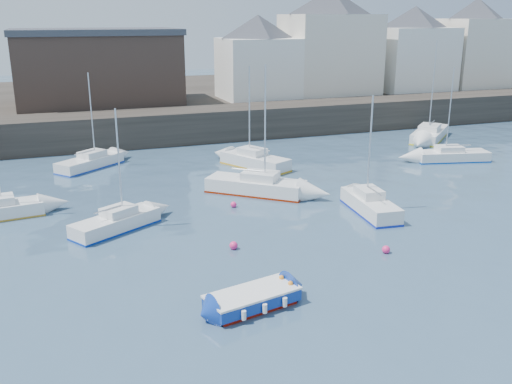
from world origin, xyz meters
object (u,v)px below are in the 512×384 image
object	(u,v)px
sailboat_c	(370,204)
buoy_near	(234,249)
sailboat_h	(90,162)
buoy_far	(234,207)
buoy_mid	(386,253)
sailboat_a	(116,222)
blue_dinghy	(252,299)
sailboat_b	(256,186)
sailboat_f	(255,160)
sailboat_g	(430,134)
sailboat_d	(452,155)

from	to	relation	value
sailboat_c	buoy_near	size ratio (longest dim) A/B	16.29
sailboat_h	buoy_far	distance (m)	15.34
buoy_mid	buoy_far	bearing A→B (deg)	117.74
sailboat_a	buoy_near	size ratio (longest dim) A/B	15.60
blue_dinghy	buoy_near	distance (m)	6.33
sailboat_b	buoy_near	xyz separation A→B (m)	(-4.44, -8.73, -0.56)
blue_dinghy	buoy_mid	size ratio (longest dim) A/B	10.09
sailboat_a	blue_dinghy	bearing A→B (deg)	-69.30
sailboat_f	sailboat_g	bearing A→B (deg)	12.45
sailboat_g	buoy_mid	size ratio (longest dim) A/B	22.78
sailboat_a	sailboat_b	size ratio (longest dim) A/B	0.79
blue_dinghy	sailboat_a	world-z (taller)	sailboat_a
buoy_near	sailboat_h	bearing A→B (deg)	105.87
sailboat_a	sailboat_h	xyz separation A→B (m)	(-0.24, 14.84, 0.00)
sailboat_g	buoy_near	world-z (taller)	sailboat_g
buoy_far	buoy_mid	bearing A→B (deg)	-62.26
sailboat_g	buoy_mid	world-z (taller)	sailboat_g
buoy_far	sailboat_b	bearing A→B (deg)	43.84
sailboat_d	sailboat_g	bearing A→B (deg)	65.15
blue_dinghy	sailboat_b	bearing A→B (deg)	69.37
blue_dinghy	sailboat_a	xyz separation A→B (m)	(-4.19, 11.09, 0.07)
sailboat_a	sailboat_f	xyz separation A→B (m)	(12.13, 10.54, 0.08)
sailboat_a	sailboat_c	xyz separation A→B (m)	(15.01, -2.31, 0.07)
sailboat_f	buoy_mid	xyz separation A→B (m)	(0.40, -18.58, -0.56)
sailboat_c	buoy_mid	distance (m)	6.26
blue_dinghy	sailboat_h	bearing A→B (deg)	99.68
sailboat_f	sailboat_h	bearing A→B (deg)	160.80
sailboat_b	sailboat_f	world-z (taller)	sailboat_b
blue_dinghy	buoy_far	distance (m)	13.10
buoy_near	buoy_far	size ratio (longest dim) A/B	1.15
sailboat_a	buoy_far	size ratio (longest dim) A/B	17.87
sailboat_h	buoy_mid	xyz separation A→B (m)	(12.77, -22.89, -0.49)
buoy_far	sailboat_c	bearing A→B (deg)	-27.37
blue_dinghy	buoy_near	xyz separation A→B (m)	(1.18, 6.20, -0.42)
sailboat_a	sailboat_g	xyz separation A→B (m)	(32.05, 14.93, 0.06)
sailboat_h	buoy_near	xyz separation A→B (m)	(5.61, -19.73, -0.49)
sailboat_c	sailboat_d	distance (m)	16.17
sailboat_c	sailboat_f	bearing A→B (deg)	102.61
sailboat_a	buoy_near	xyz separation A→B (m)	(5.37, -4.89, -0.48)
sailboat_b	buoy_mid	xyz separation A→B (m)	(2.72, -11.88, -0.56)
sailboat_f	sailboat_c	bearing A→B (deg)	-77.39
sailboat_b	sailboat_f	distance (m)	7.09
sailboat_a	buoy_near	bearing A→B (deg)	-42.29
sailboat_c	sailboat_h	size ratio (longest dim) A/B	0.96
sailboat_c	buoy_far	size ratio (longest dim) A/B	18.66
sailboat_c	blue_dinghy	bearing A→B (deg)	-140.96
sailboat_d	buoy_near	world-z (taller)	sailboat_d
sailboat_f	buoy_far	xyz separation A→B (m)	(-4.67, -8.95, -0.56)
sailboat_f	sailboat_b	bearing A→B (deg)	-109.12
buoy_near	sailboat_b	bearing A→B (deg)	63.05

